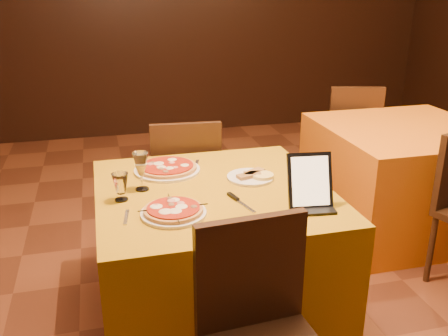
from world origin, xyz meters
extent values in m
cube|color=#5E2D19|center=(0.00, 0.00, -0.01)|extent=(6.00, 7.00, 0.01)
cube|color=black|center=(0.00, 3.50, 1.40)|extent=(6.00, 0.01, 2.80)
cube|color=#AD7D0B|center=(-0.43, -0.07, 0.38)|extent=(1.10, 1.10, 0.75)
cube|color=orange|center=(1.11, 0.65, 0.38)|extent=(1.10, 1.10, 0.75)
cylinder|color=white|center=(-0.66, -0.31, 0.76)|extent=(0.28, 0.28, 0.01)
cylinder|color=#AD4C23|center=(-0.66, -0.31, 0.77)|extent=(0.25, 0.25, 0.02)
cylinder|color=white|center=(-0.61, 0.22, 0.76)|extent=(0.34, 0.34, 0.01)
cylinder|color=#AD4C23|center=(-0.61, 0.22, 0.77)|extent=(0.31, 0.31, 0.02)
cylinder|color=white|center=(-0.22, 0.01, 0.76)|extent=(0.24, 0.24, 0.01)
cylinder|color=olive|center=(-0.22, 0.01, 0.77)|extent=(0.15, 0.15, 0.02)
cube|color=black|center=(-0.06, -0.36, 0.87)|extent=(0.21, 0.12, 0.24)
cube|color=#A3A3A9|center=(-0.34, -0.29, 0.75)|extent=(0.07, 0.19, 0.01)
cube|color=#B6B5BD|center=(-0.86, -0.29, 0.75)|extent=(0.04, 0.14, 0.01)
cube|color=#ACABB2|center=(-0.44, 0.26, 0.75)|extent=(0.06, 0.16, 0.01)
camera|label=1|loc=(-0.93, -2.22, 1.68)|focal=40.00mm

